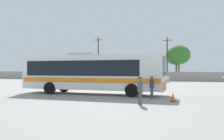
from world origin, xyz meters
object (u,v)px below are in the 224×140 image
at_px(roadside_tree_midleft, 109,61).
at_px(roadside_tree_midright, 176,56).
at_px(utility_pole_far, 98,57).
at_px(roadside_tree_right, 179,55).
at_px(roadside_tree_left, 68,63).
at_px(parked_car_third_white, 156,77).
at_px(utility_pole_near, 167,58).
at_px(attendant_by_bus_door, 152,86).
at_px(parked_car_leftmost_black, 98,77).
at_px(passenger_waiting_on_apron, 140,89).
at_px(traffic_cone_on_apron, 173,97).
at_px(parked_car_second_black, 127,77).
at_px(coach_bus_white_orange, 90,72).

bearing_deg(roadside_tree_midleft, roadside_tree_midright, 17.62).
bearing_deg(utility_pole_far, roadside_tree_right, 13.93).
relative_size(utility_pole_far, roadside_tree_right, 1.26).
bearing_deg(roadside_tree_left, utility_pole_far, -9.56).
relative_size(parked_car_third_white, roadside_tree_right, 0.61).
height_order(utility_pole_near, roadside_tree_right, utility_pole_near).
height_order(attendant_by_bus_door, parked_car_leftmost_black, attendant_by_bus_door).
distance_m(passenger_waiting_on_apron, parked_car_third_white, 28.26).
bearing_deg(parked_car_third_white, roadside_tree_midright, 74.92).
bearing_deg(roadside_tree_midright, traffic_cone_on_apron, -86.68).
distance_m(attendant_by_bus_door, utility_pole_far, 35.23).
relative_size(parked_car_leftmost_black, parked_car_second_black, 0.99).
distance_m(parked_car_leftmost_black, parked_car_second_black, 5.57).
relative_size(attendant_by_bus_door, roadside_tree_right, 0.22).
xyz_separation_m(parked_car_leftmost_black, parked_car_third_white, (10.76, 0.10, -0.02)).
bearing_deg(parked_car_second_black, coach_bus_white_orange, -82.73).
xyz_separation_m(passenger_waiting_on_apron, parked_car_second_black, (-8.36, 28.11, -0.19)).
height_order(attendant_by_bus_door, utility_pole_near, utility_pole_near).
xyz_separation_m(roadside_tree_left, roadside_tree_midright, (24.01, 2.93, 1.28)).
relative_size(parked_car_third_white, utility_pole_near, 0.52).
bearing_deg(passenger_waiting_on_apron, roadside_tree_midright, 90.57).
xyz_separation_m(passenger_waiting_on_apron, utility_pole_near, (-1.90, 34.82, 3.52)).
bearing_deg(utility_pole_near, passenger_waiting_on_apron, -86.88).
height_order(parked_car_third_white, utility_pole_near, utility_pole_near).
bearing_deg(coach_bus_white_orange, roadside_tree_right, 80.50).
height_order(roadside_tree_left, roadside_tree_midleft, roadside_tree_left).
bearing_deg(traffic_cone_on_apron, utility_pole_near, 96.32).
xyz_separation_m(passenger_waiting_on_apron, parked_car_leftmost_black, (-13.92, 27.97, -0.14)).
xyz_separation_m(utility_pole_near, roadside_tree_midright, (1.51, 3.57, 0.54)).
xyz_separation_m(attendant_by_bus_door, parked_car_second_black, (-8.52, 24.86, -0.17)).
distance_m(coach_bus_white_orange, utility_pole_far, 31.24).
relative_size(parked_car_leftmost_black, roadside_tree_left, 0.78).
height_order(passenger_waiting_on_apron, parked_car_leftmost_black, passenger_waiting_on_apron).
bearing_deg(roadside_tree_midleft, attendant_by_bus_door, -65.45).
bearing_deg(passenger_waiting_on_apron, parked_car_second_black, 106.56).
distance_m(coach_bus_white_orange, parked_car_second_black, 23.32).
bearing_deg(parked_car_leftmost_black, parked_car_third_white, 0.56).
height_order(attendant_by_bus_door, traffic_cone_on_apron, attendant_by_bus_door).
height_order(attendant_by_bus_door, roadside_tree_left, roadside_tree_left).
distance_m(utility_pole_near, roadside_tree_midleft, 12.06).
distance_m(utility_pole_far, roadside_tree_right, 17.04).
distance_m(passenger_waiting_on_apron, utility_pole_far, 38.03).
height_order(utility_pole_far, roadside_tree_left, utility_pole_far).
distance_m(parked_car_third_white, utility_pole_far, 15.06).
relative_size(utility_pole_near, roadside_tree_midright, 1.24).
distance_m(parked_car_second_black, parked_car_third_white, 5.19).
relative_size(parked_car_leftmost_black, parked_car_third_white, 0.99).
bearing_deg(utility_pole_far, roadside_tree_midright, 14.97).
xyz_separation_m(roadside_tree_midleft, traffic_cone_on_apron, (15.64, -31.90, -3.66)).
bearing_deg(roadside_tree_midright, coach_bus_white_orange, -98.56).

